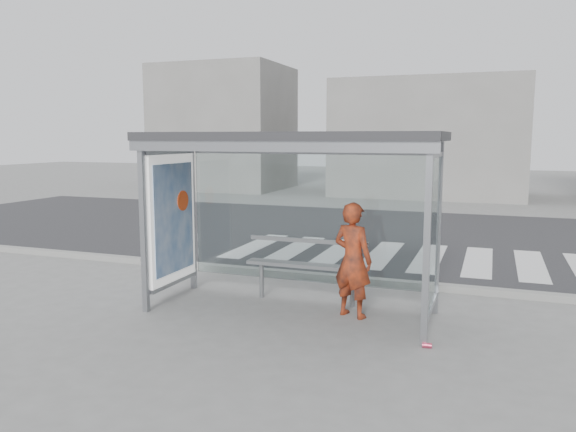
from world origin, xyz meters
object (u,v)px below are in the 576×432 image
at_px(bus_shelter, 268,176).
at_px(bench, 306,265).
at_px(soda_can, 427,345).
at_px(person, 353,260).

relative_size(bus_shelter, bench, 2.22).
bearing_deg(bus_shelter, soda_can, -18.59).
bearing_deg(soda_can, person, 142.49).
bearing_deg(bus_shelter, person, 3.24).
bearing_deg(bench, person, -28.06).
distance_m(bench, soda_can, 2.46).
distance_m(person, soda_can, 1.66).
height_order(bus_shelter, soda_can, bus_shelter).
relative_size(person, bench, 0.86).
height_order(bench, soda_can, bench).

